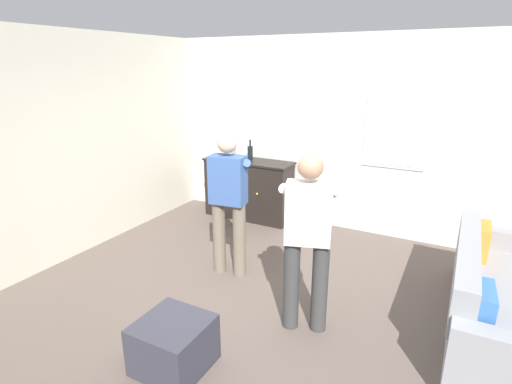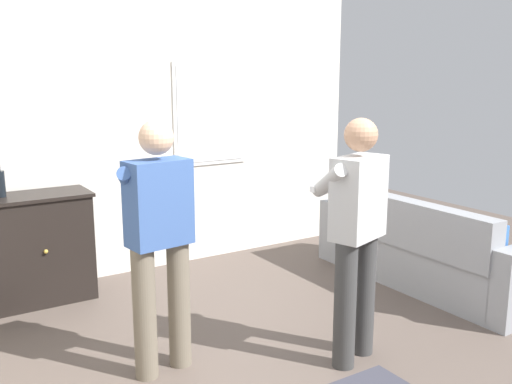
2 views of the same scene
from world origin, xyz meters
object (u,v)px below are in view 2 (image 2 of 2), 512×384
object	(u,v)px
bottle_wine_green	(0,183)
couch	(415,251)
sideboard_cabinet	(5,253)
person_standing_right	(356,229)
person_standing_left	(159,236)

from	to	relation	value
bottle_wine_green	couch	bearing A→B (deg)	-25.05
bottle_wine_green	sideboard_cabinet	bearing A→B (deg)	-110.79
bottle_wine_green	person_standing_right	size ratio (longest dim) A/B	0.19
couch	person_standing_right	size ratio (longest dim) A/B	1.34
couch	person_standing_right	xyz separation A→B (m)	(-1.44, -0.75, 0.60)
couch	sideboard_cabinet	xyz separation A→B (m)	(-3.30, 1.50, 0.15)
bottle_wine_green	person_standing_right	world-z (taller)	person_standing_right
person_standing_left	person_standing_right	size ratio (longest dim) A/B	1.00
bottle_wine_green	person_standing_right	bearing A→B (deg)	-51.16
couch	person_standing_left	size ratio (longest dim) A/B	1.34
couch	bottle_wine_green	distance (m)	3.70
couch	sideboard_cabinet	distance (m)	3.63
bottle_wine_green	person_standing_right	xyz separation A→B (m)	(1.84, -2.29, -0.14)
couch	sideboard_cabinet	world-z (taller)	sideboard_cabinet
couch	person_standing_right	bearing A→B (deg)	-152.42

